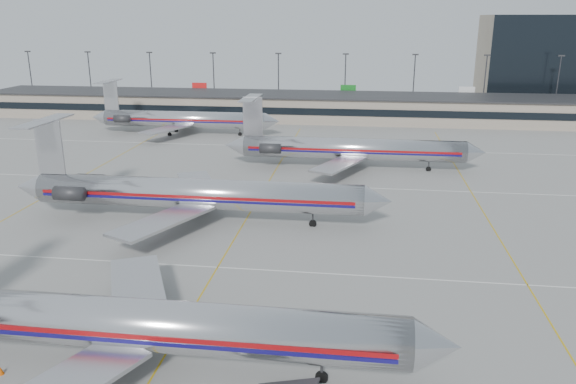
# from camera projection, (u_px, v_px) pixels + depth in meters

# --- Properties ---
(ground) EXTENTS (260.00, 260.00, 0.00)m
(ground) POSITION_uv_depth(u_px,v_px,m) (188.00, 317.00, 47.20)
(ground) COLOR gray
(ground) RESTS_ON ground
(apron_markings) EXTENTS (160.00, 0.15, 0.02)m
(apron_markings) POSITION_uv_depth(u_px,v_px,m) (218.00, 267.00, 56.67)
(apron_markings) COLOR silver
(apron_markings) RESTS_ON ground
(terminal) EXTENTS (162.00, 17.00, 6.25)m
(terminal) POSITION_uv_depth(u_px,v_px,m) (306.00, 107.00, 139.03)
(terminal) COLOR gray
(terminal) RESTS_ON ground
(light_mast_row) EXTENTS (163.60, 0.40, 15.28)m
(light_mast_row) POSITION_uv_depth(u_px,v_px,m) (312.00, 79.00, 150.70)
(light_mast_row) COLOR #38383D
(light_mast_row) RESTS_ON ground
(distant_building) EXTENTS (30.00, 20.00, 25.00)m
(distant_building) POSITION_uv_depth(u_px,v_px,m) (538.00, 62.00, 156.88)
(distant_building) COLOR tan
(distant_building) RESTS_ON ground
(jet_foreground) EXTENTS (46.49, 27.37, 12.17)m
(jet_foreground) POSITION_uv_depth(u_px,v_px,m) (112.00, 322.00, 39.65)
(jet_foreground) COLOR silver
(jet_foreground) RESTS_ON ground
(jet_second_row) EXTENTS (47.26, 27.83, 12.37)m
(jet_second_row) POSITION_uv_depth(u_px,v_px,m) (190.00, 193.00, 68.68)
(jet_second_row) COLOR silver
(jet_second_row) RESTS_ON ground
(jet_third_row) EXTENTS (43.03, 26.47, 11.77)m
(jet_third_row) POSITION_uv_depth(u_px,v_px,m) (347.00, 148.00, 93.06)
(jet_third_row) COLOR silver
(jet_third_row) RESTS_ON ground
(jet_back_row) EXTENTS (41.69, 25.65, 11.40)m
(jet_back_row) POSITION_uv_depth(u_px,v_px,m) (181.00, 119.00, 120.97)
(jet_back_row) COLOR silver
(jet_back_row) RESTS_ON ground
(cone_left) EXTENTS (0.59, 0.59, 0.64)m
(cone_left) POSITION_uv_depth(u_px,v_px,m) (0.00, 370.00, 39.54)
(cone_left) COLOR #DA5007
(cone_left) RESTS_ON ground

